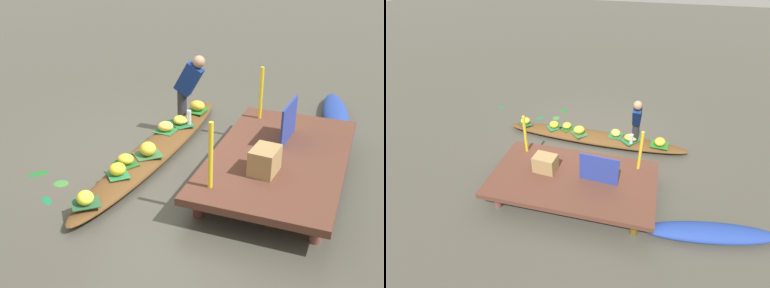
% 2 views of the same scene
% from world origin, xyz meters
% --- Properties ---
extents(canal_water, '(40.00, 40.00, 0.00)m').
position_xyz_m(canal_water, '(0.00, 0.00, 0.00)').
color(canal_water, '#45433A').
rests_on(canal_water, ground).
extents(dock_platform, '(3.20, 1.80, 0.39)m').
position_xyz_m(dock_platform, '(0.03, 1.93, 0.34)').
color(dock_platform, '#553024').
rests_on(dock_platform, ground).
extents(vendor_boat, '(4.56, 0.74, 0.20)m').
position_xyz_m(vendor_boat, '(0.00, 0.00, 0.10)').
color(vendor_boat, brown).
rests_on(vendor_boat, ground).
extents(moored_boat, '(2.29, 0.83, 0.23)m').
position_xyz_m(moored_boat, '(-2.50, 2.43, 0.11)').
color(moored_boat, navy).
rests_on(moored_boat, ground).
extents(leaf_mat_0, '(0.50, 0.50, 0.01)m').
position_xyz_m(leaf_mat_0, '(0.38, 0.06, 0.20)').
color(leaf_mat_0, '#356635').
rests_on(leaf_mat_0, vendor_boat).
extents(banana_bunch_0, '(0.36, 0.34, 0.20)m').
position_xyz_m(banana_bunch_0, '(0.38, 0.06, 0.30)').
color(banana_bunch_0, gold).
rests_on(banana_bunch_0, vendor_boat).
extents(leaf_mat_1, '(0.42, 0.43, 0.01)m').
position_xyz_m(leaf_mat_1, '(0.75, -0.11, 0.20)').
color(leaf_mat_1, '#245E22').
rests_on(leaf_mat_1, vendor_boat).
extents(banana_bunch_1, '(0.25, 0.27, 0.14)m').
position_xyz_m(banana_bunch_1, '(0.75, -0.11, 0.27)').
color(banana_bunch_1, yellow).
rests_on(banana_bunch_1, vendor_boat).
extents(leaf_mat_2, '(0.43, 0.43, 0.01)m').
position_xyz_m(leaf_mat_2, '(1.07, -0.06, 0.20)').
color(leaf_mat_2, '#28753F').
rests_on(leaf_mat_2, vendor_boat).
extents(banana_bunch_2, '(0.30, 0.29, 0.17)m').
position_xyz_m(banana_bunch_2, '(1.07, -0.06, 0.28)').
color(banana_bunch_2, yellow).
rests_on(banana_bunch_2, vendor_boat).
extents(leaf_mat_3, '(0.42, 0.35, 0.01)m').
position_xyz_m(leaf_mat_3, '(-1.58, 0.08, 0.20)').
color(leaf_mat_3, '#277123').
rests_on(leaf_mat_3, vendor_boat).
extents(banana_bunch_3, '(0.34, 0.36, 0.18)m').
position_xyz_m(banana_bunch_3, '(-1.58, 0.08, 0.29)').
color(banana_bunch_3, gold).
rests_on(banana_bunch_3, vendor_boat).
extents(leaf_mat_4, '(0.53, 0.54, 0.01)m').
position_xyz_m(leaf_mat_4, '(-0.90, 0.04, 0.20)').
color(leaf_mat_4, '#22653A').
rests_on(leaf_mat_4, vendor_boat).
extents(banana_bunch_4, '(0.34, 0.29, 0.14)m').
position_xyz_m(banana_bunch_4, '(-0.90, 0.04, 0.27)').
color(banana_bunch_4, yellow).
rests_on(banana_bunch_4, vendor_boat).
extents(leaf_mat_5, '(0.43, 0.44, 0.01)m').
position_xyz_m(leaf_mat_5, '(1.86, -0.06, 0.20)').
color(leaf_mat_5, '#255633').
rests_on(leaf_mat_5, vendor_boat).
extents(banana_bunch_5, '(0.32, 0.31, 0.17)m').
position_xyz_m(banana_bunch_5, '(1.86, -0.06, 0.28)').
color(banana_bunch_5, yellow).
rests_on(banana_bunch_5, vendor_boat).
extents(leaf_mat_6, '(0.34, 0.36, 0.01)m').
position_xyz_m(leaf_mat_6, '(-0.51, -0.07, 0.20)').
color(leaf_mat_6, '#286B35').
rests_on(leaf_mat_6, vendor_boat).
extents(banana_bunch_6, '(0.29, 0.31, 0.16)m').
position_xyz_m(banana_bunch_6, '(-0.51, -0.07, 0.28)').
color(banana_bunch_6, '#E9D24D').
rests_on(banana_bunch_6, vendor_boat).
extents(vendor_person, '(0.20, 0.53, 1.19)m').
position_xyz_m(vendor_person, '(-0.98, 0.15, 0.88)').
color(vendor_person, '#28282D').
rests_on(vendor_person, vendor_boat).
extents(water_bottle, '(0.08, 0.08, 0.25)m').
position_xyz_m(water_bottle, '(-0.92, 0.18, 0.32)').
color(water_bottle, silver).
rests_on(water_bottle, vendor_boat).
extents(market_banner, '(0.75, 0.08, 0.59)m').
position_xyz_m(market_banner, '(-0.47, 1.93, 0.69)').
color(market_banner, navy).
rests_on(market_banner, dock_platform).
extents(railing_post_west, '(0.06, 0.06, 0.86)m').
position_xyz_m(railing_post_west, '(-1.17, 1.33, 0.82)').
color(railing_post_west, yellow).
rests_on(railing_post_west, dock_platform).
extents(railing_post_east, '(0.06, 0.06, 0.86)m').
position_xyz_m(railing_post_east, '(1.23, 1.33, 0.82)').
color(railing_post_east, yellow).
rests_on(railing_post_east, dock_platform).
extents(produce_crate, '(0.47, 0.36, 0.34)m').
position_xyz_m(produce_crate, '(0.62, 1.85, 0.56)').
color(produce_crate, '#9D7C4C').
rests_on(produce_crate, dock_platform).
extents(drifting_plant_0, '(0.20, 0.17, 0.01)m').
position_xyz_m(drifting_plant_0, '(3.09, -1.11, 0.00)').
color(drifting_plant_0, '#1D672D').
rests_on(drifting_plant_0, ground).
extents(drifting_plant_1, '(0.22, 0.25, 0.01)m').
position_xyz_m(drifting_plant_1, '(1.73, -0.77, 0.00)').
color(drifting_plant_1, '#15713F').
rests_on(drifting_plant_1, ground).
extents(drifting_plant_2, '(0.21, 0.22, 0.01)m').
position_xyz_m(drifting_plant_2, '(1.29, -0.86, 0.00)').
color(drifting_plant_2, '#3A7C33').
rests_on(drifting_plant_2, ground).
extents(drifting_plant_3, '(0.33, 0.32, 0.01)m').
position_xyz_m(drifting_plant_3, '(1.18, -1.34, 0.00)').
color(drifting_plant_3, '#1B6425').
rests_on(drifting_plant_3, ground).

